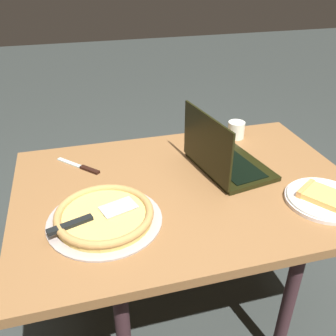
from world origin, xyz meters
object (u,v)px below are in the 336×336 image
laptop (223,158)px  dining_table (187,201)px  pizza_plate (323,198)px  drink_cup (236,130)px  table_knife (82,167)px  pizza_tray (104,216)px

laptop → dining_table: bearing=23.6°
pizza_plate → laptop: bearing=-48.9°
drink_cup → dining_table: bearing=43.9°
dining_table → table_knife: 0.44m
laptop → pizza_tray: laptop is taller
dining_table → drink_cup: size_ratio=16.35×
laptop → drink_cup: bearing=-124.1°
dining_table → laptop: size_ratio=3.37×
dining_table → pizza_plate: 0.48m
drink_cup → table_knife: bearing=7.8°
pizza_plate → pizza_tray: 0.75m
laptop → pizza_plate: bearing=131.1°
dining_table → laptop: (-0.17, -0.07, 0.12)m
dining_table → table_knife: table_knife is taller
laptop → table_knife: size_ratio=2.12×
dining_table → pizza_plate: bearing=152.7°
dining_table → table_knife: bearing=-32.2°
pizza_plate → table_knife: size_ratio=1.49×
laptop → table_knife: bearing=-16.4°
laptop → drink_cup: 0.31m
table_knife → dining_table: bearing=147.8°
dining_table → drink_cup: 0.48m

